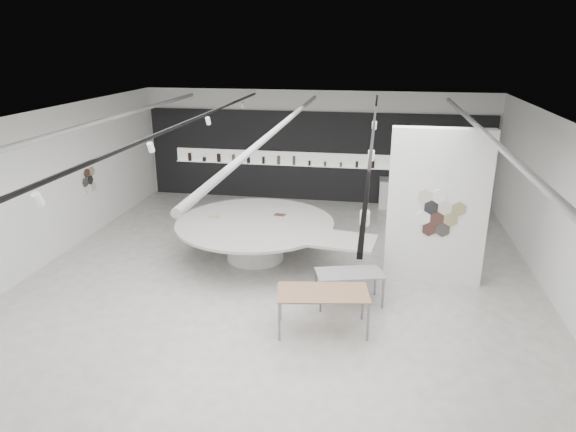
% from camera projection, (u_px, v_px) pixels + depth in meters
% --- Properties ---
extents(room, '(12.02, 14.02, 3.82)m').
position_uv_depth(room, '(272.00, 201.00, 11.14)').
color(room, beige).
rests_on(room, ground).
extents(back_wall_display, '(11.80, 0.27, 3.10)m').
position_uv_depth(back_wall_display, '(313.00, 157.00, 17.77)').
color(back_wall_display, black).
rests_on(back_wall_display, ground).
extents(partition_column, '(2.20, 0.38, 3.60)m').
position_uv_depth(partition_column, '(437.00, 208.00, 11.57)').
color(partition_column, white).
rests_on(partition_column, ground).
extents(display_island, '(5.37, 4.52, 1.03)m').
position_uv_depth(display_island, '(258.00, 235.00, 13.10)').
color(display_island, white).
rests_on(display_island, ground).
extents(sample_table_wood, '(1.86, 1.15, 0.82)m').
position_uv_depth(sample_table_wood, '(323.00, 295.00, 9.83)').
color(sample_table_wood, '#946C4C').
rests_on(sample_table_wood, ground).
extents(sample_table_stone, '(1.54, 1.05, 0.72)m').
position_uv_depth(sample_table_stone, '(349.00, 275.00, 10.88)').
color(sample_table_stone, gray).
rests_on(sample_table_stone, ground).
extents(kitchen_counter, '(1.74, 0.69, 1.37)m').
position_uv_depth(kitchen_counter, '(405.00, 194.00, 17.19)').
color(kitchen_counter, white).
rests_on(kitchen_counter, ground).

